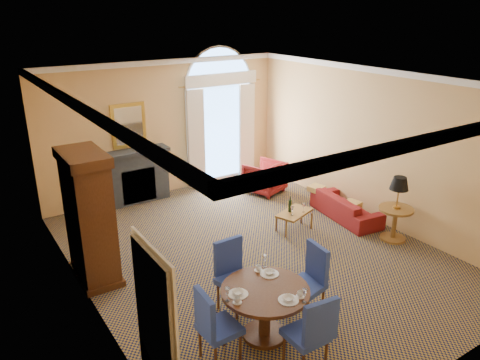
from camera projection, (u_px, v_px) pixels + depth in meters
ground at (255, 253)px, 8.73m from camera, size 7.50×7.50×0.00m
room_envelope at (234, 114)px, 8.37m from camera, size 6.04×7.52×3.45m
armoire at (90, 220)px, 7.60m from camera, size 0.64×1.13×2.22m
dining_table at (265, 302)px, 6.34m from camera, size 1.21×1.21×0.96m
dining_chair_north at (232, 270)px, 7.02m from camera, size 0.59×0.59×1.08m
dining_chair_south at (313, 330)px, 5.71m from camera, size 0.51×0.52×1.08m
dining_chair_east at (311, 276)px, 6.86m from camera, size 0.57×0.57×1.08m
dining_chair_west at (213, 323)px, 5.84m from camera, size 0.52×0.50×1.08m
sofa at (346, 207)px, 10.11m from camera, size 0.91×1.83×0.51m
armchair at (265, 177)px, 11.47m from camera, size 1.06×1.07×0.77m
coffee_table at (294, 213)px, 9.50m from camera, size 0.89×0.68×0.73m
side_table at (397, 202)px, 8.97m from camera, size 0.67×0.67×1.28m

